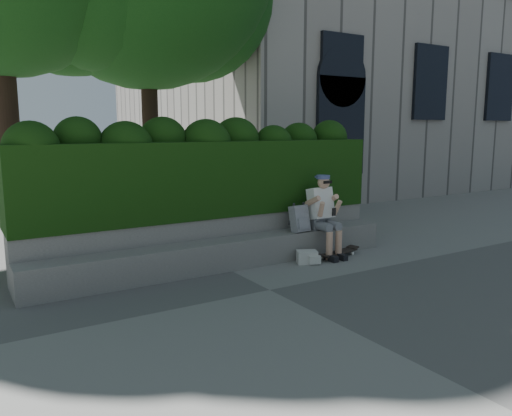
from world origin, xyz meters
TOP-DOWN VIEW (x-y plane):
  - ground at (0.00, 0.00)m, footprint 80.00×80.00m
  - bench_ledge at (0.00, 1.25)m, footprint 6.00×0.45m
  - planter_wall at (0.00, 1.73)m, footprint 6.00×0.50m
  - hedge at (0.00, 1.95)m, footprint 6.00×1.00m
  - person at (1.77, 1.07)m, footprint 0.40×0.76m
  - skateboard at (1.94, 0.85)m, footprint 0.85×0.37m
  - backpack_plaid at (1.34, 1.15)m, footprint 0.32×0.19m
  - backpack_ground at (1.25, 0.81)m, footprint 0.38×0.34m

SIDE VIEW (x-z plane):
  - ground at x=0.00m, z-range 0.00..0.00m
  - skateboard at x=1.94m, z-range 0.03..0.12m
  - backpack_ground at x=1.25m, z-range 0.00..0.21m
  - bench_ledge at x=0.00m, z-range 0.00..0.45m
  - planter_wall at x=0.00m, z-range 0.00..0.75m
  - backpack_plaid at x=1.34m, z-range 0.45..0.89m
  - person at x=1.77m, z-range 0.06..1.44m
  - hedge at x=0.00m, z-range 0.75..1.95m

